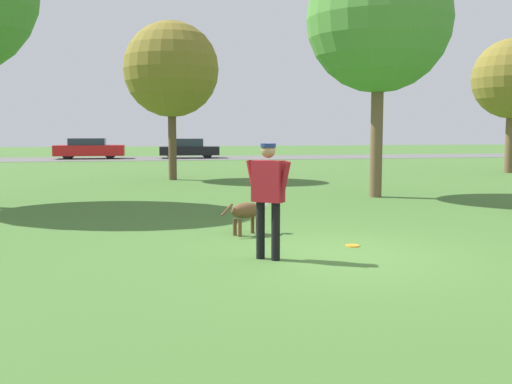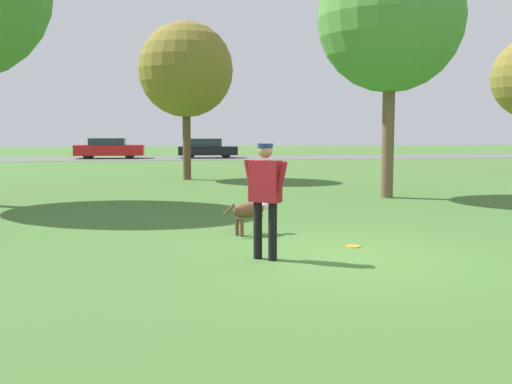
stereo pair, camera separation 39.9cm
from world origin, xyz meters
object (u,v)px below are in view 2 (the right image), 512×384
at_px(frisbee, 353,246).
at_px(tree_mid_center, 186,70).
at_px(parked_car_black, 207,148).
at_px(tree_near_right, 391,19).
at_px(dog, 250,211).
at_px(parked_car_red, 109,148).
at_px(person, 265,190).

distance_m(frisbee, tree_mid_center, 14.55).
bearing_deg(parked_car_black, tree_near_right, -79.22).
bearing_deg(frisbee, parked_car_black, 90.59).
bearing_deg(dog, tree_near_right, 22.46).
distance_m(frisbee, parked_car_red, 31.87).
relative_size(frisbee, parked_car_red, 0.05).
height_order(frisbee, parked_car_red, parked_car_red).
bearing_deg(dog, parked_car_black, 61.05).
relative_size(frisbee, tree_near_right, 0.03).
xyz_separation_m(dog, parked_car_red, (-5.27, 29.73, 0.23)).
distance_m(person, tree_mid_center, 14.84).
relative_size(person, tree_near_right, 0.25).
relative_size(dog, tree_mid_center, 0.16).
distance_m(tree_near_right, parked_car_black, 24.69).
distance_m(person, frisbee, 2.02).
distance_m(dog, parked_car_red, 30.19).
distance_m(dog, frisbee, 2.11).
bearing_deg(person, tree_mid_center, 131.59).
relative_size(parked_car_red, parked_car_black, 1.12).
relative_size(tree_mid_center, parked_car_red, 1.34).
bearing_deg(frisbee, tree_near_right, 65.12).
xyz_separation_m(person, tree_near_right, (4.73, 7.50, 3.90)).
relative_size(tree_near_right, tree_mid_center, 1.17).
height_order(dog, tree_near_right, tree_near_right).
height_order(tree_near_right, parked_car_black, tree_near_right).
bearing_deg(parked_car_red, dog, -78.93).
xyz_separation_m(dog, parked_car_black, (1.19, 29.44, 0.21)).
bearing_deg(dog, person, -118.70).
distance_m(dog, tree_mid_center, 12.93).
relative_size(tree_near_right, parked_car_red, 1.56).
height_order(person, dog, person).
bearing_deg(tree_mid_center, tree_near_right, -52.32).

